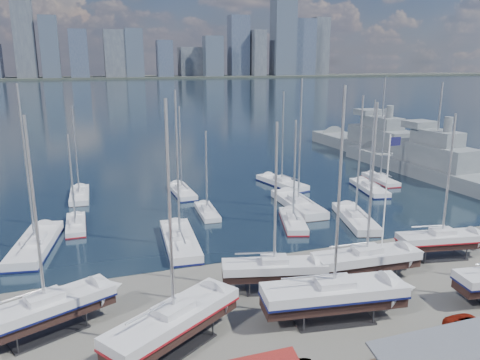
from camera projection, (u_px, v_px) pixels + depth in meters
name	position (u px, v px, depth m)	size (l,w,h in m)	color
ground	(346.00, 295.00, 40.53)	(1400.00, 1400.00, 0.00)	#605E59
water	(108.00, 91.00, 324.73)	(1400.00, 600.00, 0.40)	#172836
far_shore	(94.00, 78.00, 562.74)	(1400.00, 80.00, 2.20)	#2D332D
skyline	(84.00, 45.00, 545.24)	(639.14, 43.80, 107.69)	#475166
sailboat_cradle_0	(46.00, 309.00, 34.22)	(10.35, 6.61, 16.24)	#2D2D33
sailboat_cradle_1	(174.00, 321.00, 32.50)	(10.78, 8.50, 17.47)	#2D2D33
sailboat_cradle_2	(274.00, 269.00, 40.99)	(9.45, 4.69, 14.94)	#2D2D33
sailboat_cradle_3	(334.00, 294.00, 36.13)	(11.62, 4.68, 18.08)	#2D2D33
sailboat_cradle_4	(366.00, 259.00, 42.84)	(10.16, 3.29, 16.35)	#2D2D33
sailboat_cradle_6	(442.00, 239.00, 47.78)	(9.44, 4.08, 14.86)	#2D2D33
sailboat_moored_0	(36.00, 247.00, 50.31)	(5.50, 12.73, 18.42)	black
sailboat_moored_1	(76.00, 225.00, 56.93)	(2.33, 8.06, 12.02)	black
sailboat_moored_2	(80.00, 196.00, 69.35)	(2.96, 9.49, 14.19)	black
sailboat_moored_3	(180.00, 243.00, 51.45)	(4.23, 12.05, 17.68)	black
sailboat_moored_4	(207.00, 212.00, 61.87)	(2.62, 7.82, 11.63)	black
sailboat_moored_5	(182.00, 192.00, 71.44)	(2.88, 9.44, 14.01)	black
sailboat_moored_6	(293.00, 222.00, 58.15)	(5.14, 9.44, 13.59)	black
sailboat_moored_7	(298.00, 206.00, 64.66)	(3.84, 12.28, 18.38)	black
sailboat_moored_8	(282.00, 184.00, 76.27)	(5.40, 11.07, 15.95)	black
sailboat_moored_9	(355.00, 220.00, 58.84)	(5.75, 11.39, 16.56)	black
sailboat_moored_10	(369.00, 189.00, 73.25)	(4.55, 10.24, 14.80)	black
sailboat_moored_11	(380.00, 180.00, 78.73)	(3.12, 8.84, 12.96)	black
naval_ship_east	(433.00, 169.00, 81.06)	(8.48, 43.49, 17.89)	slate
naval_ship_west	(380.00, 149.00, 99.29)	(7.93, 46.55, 18.18)	slate
flagpole	(387.00, 195.00, 42.68)	(1.18, 0.12, 13.43)	white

